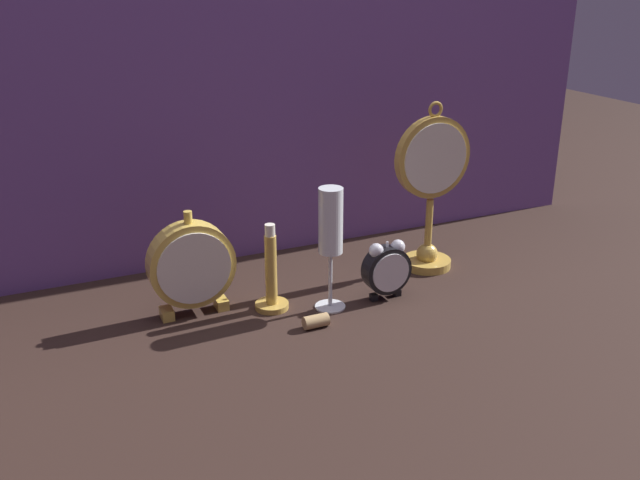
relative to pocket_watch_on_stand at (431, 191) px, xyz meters
name	(u,v)px	position (x,y,z in m)	size (l,w,h in m)	color
ground_plane	(340,316)	(-0.25, -0.12, -0.16)	(4.00, 4.00, 0.00)	black
fabric_backdrop_drape	(266,79)	(-0.25, 0.21, 0.19)	(1.48, 0.01, 0.70)	#6B478E
pocket_watch_on_stand	(431,191)	(0.00, 0.00, 0.00)	(0.15, 0.09, 0.32)	gold
alarm_clock_twin_bell	(387,267)	(-0.14, -0.09, -0.10)	(0.09, 0.03, 0.11)	black
mantel_clock_silver	(192,265)	(-0.47, -0.01, -0.07)	(0.15, 0.04, 0.18)	gold
champagne_flute	(331,230)	(-0.25, -0.08, -0.01)	(0.05, 0.05, 0.22)	silver
brass_candlestick	(271,281)	(-0.34, -0.04, -0.10)	(0.06, 0.06, 0.15)	gold
wine_cork	(316,321)	(-0.30, -0.14, -0.15)	(0.02, 0.02, 0.04)	tan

